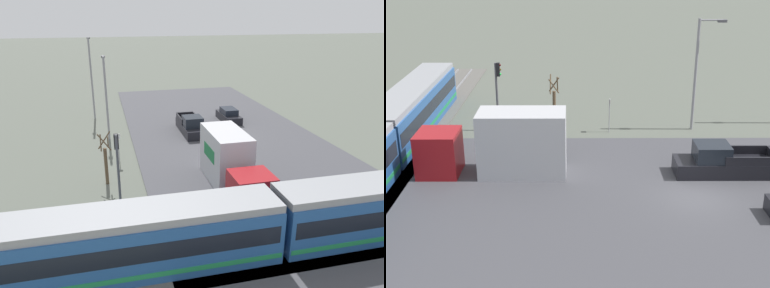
% 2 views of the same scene
% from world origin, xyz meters
% --- Properties ---
extents(ground_plane, '(320.00, 320.00, 0.00)m').
position_xyz_m(ground_plane, '(0.00, 0.00, 0.00)').
color(ground_plane, '#565B51').
extents(road_surface, '(18.29, 49.45, 0.08)m').
position_xyz_m(road_surface, '(0.00, 0.00, 0.04)').
color(road_surface, '#424247').
rests_on(road_surface, ground).
extents(rail_bed, '(61.38, 4.40, 0.22)m').
position_xyz_m(rail_bed, '(0.00, 18.23, 0.05)').
color(rail_bed, '#5B5954').
rests_on(rail_bed, ground).
extents(light_rail_tram, '(31.43, 2.81, 4.31)m').
position_xyz_m(light_rail_tram, '(3.40, 18.23, 1.62)').
color(light_rail_tram, '#235193').
rests_on(light_rail_tram, ground).
extents(box_truck, '(2.53, 8.63, 3.80)m').
position_xyz_m(box_truck, '(3.22, 10.76, 1.83)').
color(box_truck, maroon).
rests_on(box_truck, ground).
extents(pickup_truck, '(2.00, 5.85, 1.89)m').
position_xyz_m(pickup_truck, '(2.99, -2.16, 0.79)').
color(pickup_truck, black).
rests_on(pickup_truck, ground).
extents(sedan_car_0, '(1.77, 4.43, 1.47)m').
position_xyz_m(sedan_car_0, '(-2.23, -5.39, 0.69)').
color(sedan_car_0, black).
rests_on(sedan_car_0, ground).
extents(traffic_light_pole, '(0.28, 0.47, 5.00)m').
position_xyz_m(traffic_light_pole, '(11.02, 12.01, 3.25)').
color(traffic_light_pole, '#47474C').
rests_on(traffic_light_pole, ground).
extents(street_tree, '(0.94, 0.79, 3.94)m').
position_xyz_m(street_tree, '(11.73, 8.04, 1.79)').
color(street_tree, brown).
rests_on(street_tree, ground).
extents(street_lamp_near_crossing, '(0.36, 1.95, 8.02)m').
position_xyz_m(street_lamp_near_crossing, '(11.25, -2.24, 4.64)').
color(street_lamp_near_crossing, gray).
rests_on(street_lamp_near_crossing, ground).
extents(street_lamp_mid_block, '(0.36, 1.95, 9.23)m').
position_xyz_m(street_lamp_mid_block, '(12.62, -10.44, 5.25)').
color(street_lamp_mid_block, gray).
rests_on(street_lamp_mid_block, ground).
extents(no_parking_sign, '(0.32, 0.08, 2.48)m').
position_xyz_m(no_parking_sign, '(10.62, 4.05, 1.50)').
color(no_parking_sign, gray).
rests_on(no_parking_sign, ground).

